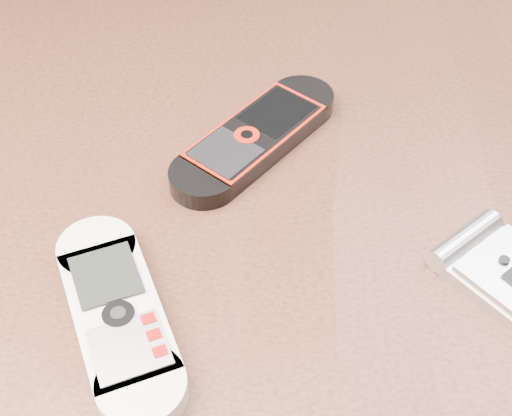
{
  "coord_description": "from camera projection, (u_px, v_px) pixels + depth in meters",
  "views": [
    {
      "loc": [
        0.02,
        -0.32,
        1.09
      ],
      "look_at": [
        0.01,
        0.0,
        0.76
      ],
      "focal_mm": 50.0,
      "sensor_mm": 36.0,
      "label": 1
    }
  ],
  "objects": [
    {
      "name": "nokia_black_red",
      "position": [
        256.0,
        137.0,
        0.51
      ],
      "size": [
        0.13,
        0.16,
        0.02
      ],
      "primitive_type": "cube",
      "rotation": [
        0.0,
        0.0,
        -0.65
      ],
      "color": "black",
      "rests_on": "table"
    },
    {
      "name": "nokia_white",
      "position": [
        118.0,
        315.0,
        0.41
      ],
      "size": [
        0.11,
        0.16,
        0.02
      ],
      "primitive_type": "cube",
      "rotation": [
        0.0,
        0.0,
        0.42
      ],
      "color": "silver",
      "rests_on": "table"
    },
    {
      "name": "table",
      "position": [
        249.0,
        312.0,
        0.55
      ],
      "size": [
        1.2,
        0.8,
        0.75
      ],
      "color": "black",
      "rests_on": "ground"
    }
  ]
}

